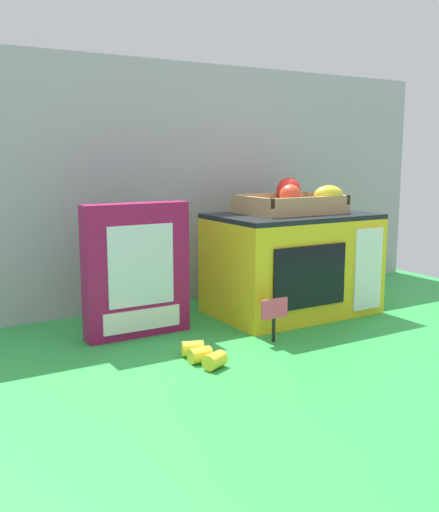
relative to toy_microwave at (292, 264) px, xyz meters
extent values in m
plane|color=green|center=(-0.14, -0.01, -0.13)|extent=(1.70, 1.70, 0.00)
cube|color=#A0A3A8|center=(-0.14, 0.26, 0.20)|extent=(1.61, 0.03, 0.67)
cube|color=yellow|center=(0.00, 0.00, -0.01)|extent=(0.42, 0.27, 0.25)
cube|color=black|center=(0.00, 0.00, 0.13)|extent=(0.42, 0.27, 0.01)
cube|color=black|center=(-0.05, -0.14, -0.01)|extent=(0.22, 0.01, 0.15)
cube|color=white|center=(0.14, -0.14, -0.01)|extent=(0.09, 0.01, 0.21)
cube|color=tan|center=(0.01, 0.02, 0.14)|extent=(0.26, 0.18, 0.02)
cube|color=tan|center=(0.01, -0.06, 0.17)|extent=(0.26, 0.01, 0.02)
cube|color=tan|center=(0.01, 0.11, 0.17)|extent=(0.26, 0.01, 0.02)
cube|color=tan|center=(-0.11, 0.02, 0.17)|extent=(0.01, 0.18, 0.02)
cube|color=tan|center=(0.13, 0.02, 0.17)|extent=(0.01, 0.18, 0.02)
sphere|color=red|center=(0.05, 0.08, 0.19)|extent=(0.07, 0.07, 0.07)
ellipsoid|color=yellow|center=(0.09, -0.04, 0.18)|extent=(0.09, 0.07, 0.05)
sphere|color=#E04228|center=(-0.03, -0.03, 0.18)|extent=(0.06, 0.06, 0.06)
cube|color=#99144C|center=(-0.44, 0.02, 0.02)|extent=(0.25, 0.05, 0.31)
cube|color=silver|center=(-0.44, -0.01, 0.04)|extent=(0.16, 0.00, 0.19)
cube|color=white|center=(-0.44, -0.01, -0.09)|extent=(0.19, 0.00, 0.05)
cylinder|color=black|center=(-0.19, -0.19, -0.10)|extent=(0.01, 0.01, 0.06)
cube|color=#F44C6B|center=(-0.19, -0.19, -0.05)|extent=(0.07, 0.00, 0.05)
cylinder|color=yellow|center=(-0.39, -0.18, -0.12)|extent=(0.05, 0.04, 0.03)
cylinder|color=yellow|center=(-0.40, -0.22, -0.12)|extent=(0.05, 0.03, 0.03)
cylinder|color=yellow|center=(-0.39, -0.26, -0.12)|extent=(0.05, 0.05, 0.03)
camera|label=1|loc=(-0.94, -1.22, 0.28)|focal=40.97mm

